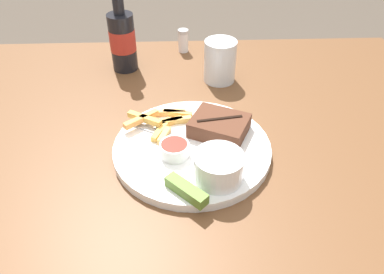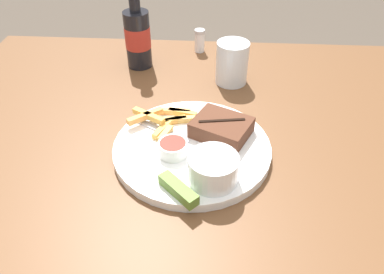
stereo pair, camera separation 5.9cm
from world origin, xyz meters
TOP-DOWN VIEW (x-y plane):
  - dining_table at (0.00, 0.00)m, footprint 1.22×1.02m
  - dinner_plate at (0.00, 0.00)m, footprint 0.31×0.31m
  - steak_portion at (0.06, 0.04)m, footprint 0.14×0.13m
  - fries_pile at (-0.06, 0.07)m, footprint 0.14×0.11m
  - coleslaw_cup at (0.04, -0.09)m, footprint 0.09×0.09m
  - dipping_sauce_cup at (-0.03, -0.03)m, footprint 0.06×0.06m
  - pickle_spear at (-0.01, -0.13)m, footprint 0.07×0.07m
  - fork_utensil at (-0.07, 0.04)m, footprint 0.12×0.08m
  - beer_bottle at (-0.16, 0.35)m, footprint 0.07×0.07m
  - drinking_glass at (0.08, 0.28)m, footprint 0.08×0.08m
  - salt_shaker at (-0.01, 0.44)m, footprint 0.03×0.03m

SIDE VIEW (x-z plane):
  - dining_table at x=0.00m, z-range 0.30..1.08m
  - dinner_plate at x=0.00m, z-range 0.78..0.80m
  - fork_utensil at x=-0.07m, z-range 0.80..0.80m
  - fries_pile at x=-0.06m, z-range 0.79..0.82m
  - pickle_spear at x=-0.01m, z-range 0.80..0.82m
  - salt_shaker at x=-0.01m, z-range 0.78..0.84m
  - dipping_sauce_cup at x=-0.03m, z-range 0.80..0.82m
  - steak_portion at x=0.06m, z-range 0.79..0.83m
  - coleslaw_cup at x=0.04m, z-range 0.80..0.85m
  - drinking_glass at x=0.08m, z-range 0.78..0.88m
  - beer_bottle at x=-0.16m, z-range 0.74..0.98m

